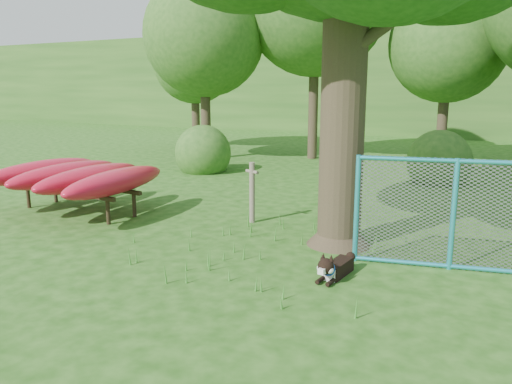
% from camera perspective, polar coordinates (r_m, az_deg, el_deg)
% --- Properties ---
extents(ground, '(80.00, 80.00, 0.00)m').
position_cam_1_polar(ground, '(7.47, -5.69, -9.08)').
color(ground, '#1A480E').
rests_on(ground, ground).
extents(wooden_post, '(0.33, 0.18, 1.22)m').
position_cam_1_polar(wooden_post, '(9.91, -0.45, 0.13)').
color(wooden_post, '#695C4F').
rests_on(wooden_post, ground).
extents(kayak_rack, '(3.26, 3.25, 1.04)m').
position_cam_1_polar(kayak_rack, '(11.38, -19.73, 1.73)').
color(kayak_rack, black).
rests_on(kayak_rack, ground).
extents(husky_dog, '(0.32, 0.98, 0.44)m').
position_cam_1_polar(husky_dog, '(7.24, 8.92, -8.56)').
color(husky_dog, black).
rests_on(husky_dog, ground).
extents(fence_section, '(2.81, 0.66, 2.78)m').
position_cam_1_polar(fence_section, '(7.84, 21.61, -2.44)').
color(fence_section, '#29A2C3').
rests_on(fence_section, ground).
extents(wildflower_clump, '(0.09, 0.09, 0.20)m').
position_cam_1_polar(wildflower_clump, '(7.15, 8.43, -8.72)').
color(wildflower_clump, '#3E842B').
rests_on(wildflower_clump, ground).
extents(bg_tree_a, '(4.40, 4.40, 6.70)m').
position_cam_1_polar(bg_tree_a, '(18.99, -5.95, 17.31)').
color(bg_tree_a, '#33281B').
rests_on(bg_tree_a, ground).
extents(bg_tree_b, '(5.20, 5.20, 8.22)m').
position_cam_1_polar(bg_tree_b, '(19.32, 6.82, 20.56)').
color(bg_tree_b, '#33281B').
rests_on(bg_tree_b, ground).
extents(bg_tree_c, '(4.00, 4.00, 6.12)m').
position_cam_1_polar(bg_tree_c, '(19.02, 21.11, 15.46)').
color(bg_tree_c, '#33281B').
rests_on(bg_tree_c, ground).
extents(bg_tree_f, '(3.60, 3.60, 5.55)m').
position_cam_1_polar(bg_tree_f, '(22.82, -7.05, 14.46)').
color(bg_tree_f, '#33281B').
rests_on(bg_tree_f, ground).
extents(shrub_left, '(1.80, 1.80, 1.80)m').
position_cam_1_polar(shrub_left, '(16.21, -6.04, 2.34)').
color(shrub_left, '#2B591C').
rests_on(shrub_left, ground).
extents(shrub_mid, '(1.80, 1.80, 1.80)m').
position_cam_1_polar(shrub_mid, '(15.17, 20.04, 1.03)').
color(shrub_mid, '#2B591C').
rests_on(shrub_mid, ground).
extents(wooded_hillside, '(80.00, 12.00, 6.00)m').
position_cam_1_polar(wooded_hillside, '(34.04, 21.46, 11.63)').
color(wooded_hillside, '#2B591C').
rests_on(wooded_hillside, ground).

